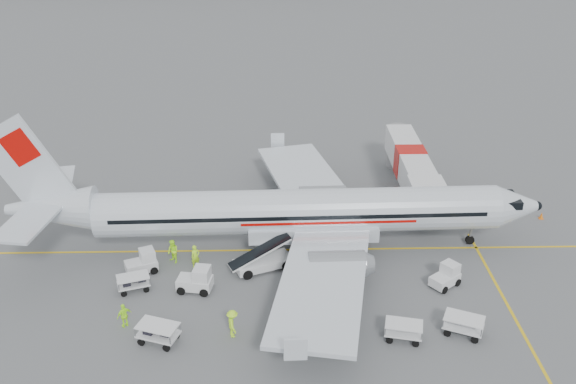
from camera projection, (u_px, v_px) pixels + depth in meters
The scene contains 19 objects.
ground at pixel (289, 250), 47.51m from camera, with size 360.00×360.00×0.00m, color #56595B.
stripe_lead at pixel (289, 250), 47.50m from camera, with size 44.00×0.20×0.01m, color yellow.
stripe_cross at pixel (512, 313), 40.61m from camera, with size 0.20×20.00×0.01m, color yellow.
aircraft at pixel (299, 184), 45.42m from camera, with size 38.31×30.03×10.56m, color silver, non-canonical shape.
jet_bridge at pixel (409, 172), 54.92m from camera, with size 3.03×16.13×4.24m, color silver, non-canonical shape.
belt_loader at pixel (263, 251), 44.60m from camera, with size 5.34×2.00×2.89m, color silver, non-canonical shape.
tug_fore at pixel (445, 276), 43.01m from camera, with size 2.05×1.17×1.58m, color silver, non-canonical shape.
tug_mid at pixel (195, 279), 42.52m from camera, with size 2.29×1.31×1.77m, color silver, non-canonical shape.
tug_aft at pixel (141, 262), 44.50m from camera, with size 2.15×1.23×1.66m, color silver, non-canonical shape.
cart_loaded_a at pixel (158, 333), 37.87m from camera, with size 2.38×1.41×1.24m, color silver, non-canonical shape.
cart_loaded_b at pixel (134, 283), 42.68m from camera, with size 2.10×1.24×1.09m, color silver, non-canonical shape.
cart_empty_a at pixel (403, 331), 38.13m from camera, with size 2.20×1.30×1.15m, color silver, non-canonical shape.
cart_empty_b at pixel (463, 326), 38.55m from camera, with size 2.33×1.38×1.21m, color silver, non-canonical shape.
cone_nose at pixel (541, 215), 51.70m from camera, with size 0.36×0.36×0.59m, color orange.
cone_port at pixel (315, 176), 58.43m from camera, with size 0.43×0.43×0.70m, color orange.
crew_a at pixel (195, 257), 45.05m from camera, with size 0.63×0.42×1.73m, color #ACED21.
crew_b at pixel (173, 252), 45.60m from camera, with size 0.86×0.67×1.78m, color #ACED21.
crew_c at pixel (233, 324), 38.24m from camera, with size 1.18×0.68×1.83m, color #ACED21.
crew_d at pixel (124, 315), 39.10m from camera, with size 0.96×0.40×1.64m, color #ACED21.
Camera 1 is at (-0.95, -40.66, 24.92)m, focal length 40.00 mm.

